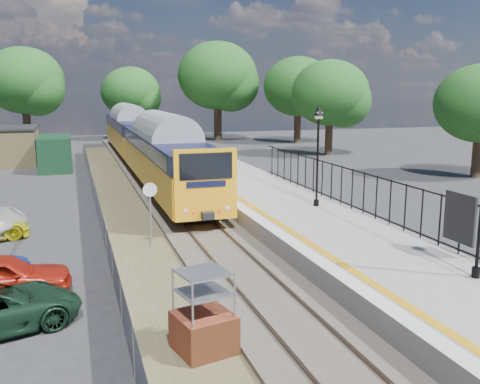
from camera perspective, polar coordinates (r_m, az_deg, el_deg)
name	(u,v)px	position (r m, az deg, el deg)	size (l,w,h in m)	color
ground	(247,281)	(17.69, 0.79, -9.45)	(120.00, 120.00, 0.00)	#2D2D30
track_bed	(177,214)	(26.56, -6.74, -2.37)	(5.90, 80.00, 0.29)	#473F38
platform	(278,208)	(26.17, 4.04, -1.71)	(5.00, 70.00, 0.90)	gray
platform_edge	(237,202)	(25.41, -0.28, -1.02)	(0.90, 70.00, 0.01)	silver
victorian_lamp_north	(318,132)	(24.23, 8.35, 6.39)	(0.44, 0.44, 4.60)	black
palisade_fence	(387,200)	(21.91, 15.39, -0.85)	(0.12, 26.00, 2.00)	black
wire_fence	(96,200)	(28.32, -15.09, -0.79)	(0.06, 52.00, 1.20)	#999EA3
tree_line	(135,85)	(58.13, -11.16, 11.13)	(56.80, 43.80, 11.88)	#332319
train	(142,139)	(42.22, -10.36, 5.54)	(2.82, 40.83, 3.51)	#F6A515
brick_plinth	(204,314)	(12.85, -3.90, -12.84)	(1.52, 1.52, 2.04)	brown
speed_sign	(150,205)	(20.66, -9.55, -1.39)	(0.54, 0.10, 2.68)	#999EA3
car_red	(0,277)	(17.47, -24.24, -8.31)	(1.63, 4.05, 1.38)	#B01F10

